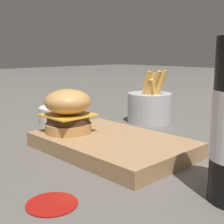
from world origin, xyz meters
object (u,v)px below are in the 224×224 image
(serving_board, at_px, (112,144))
(side_bowl, at_px, (64,114))
(burger, at_px, (68,111))
(fries_basket, at_px, (150,107))

(serving_board, height_order, side_bowl, side_bowl)
(serving_board, distance_m, burger, 0.11)
(fries_basket, bearing_deg, side_bowl, 47.56)
(fries_basket, relative_size, side_bowl, 1.13)
(burger, height_order, side_bowl, burger)
(serving_board, bearing_deg, side_bowl, -16.51)
(burger, distance_m, side_bowl, 0.23)
(burger, bearing_deg, side_bowl, -32.69)
(burger, relative_size, side_bowl, 0.73)
(serving_board, distance_m, side_bowl, 0.29)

